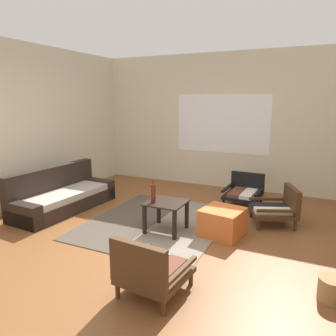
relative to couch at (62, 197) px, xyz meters
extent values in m
plane|color=brown|center=(1.96, -0.51, -0.22)|extent=(7.80, 7.80, 0.00)
cube|color=beige|center=(1.96, 2.55, 1.13)|extent=(5.60, 0.12, 2.70)
cube|color=white|center=(1.96, 2.49, 1.09)|extent=(1.90, 0.01, 1.16)
cube|color=beige|center=(-0.70, -0.21, 1.13)|extent=(0.12, 6.60, 2.70)
cube|color=#4C4238|center=(1.22, 0.14, -0.21)|extent=(0.94, 2.24, 0.01)
cube|color=gray|center=(2.16, 0.14, -0.21)|extent=(0.94, 2.24, 0.01)
cube|color=black|center=(0.06, 0.00, -0.11)|extent=(0.77, 1.82, 0.22)
cube|color=#B2A899|center=(0.09, -0.01, 0.05)|extent=(0.66, 1.63, 0.10)
cube|color=black|center=(-0.21, 0.01, 0.19)|extent=(0.24, 1.79, 0.59)
cube|color=black|center=(0.11, 0.80, -0.04)|extent=(0.68, 0.22, 0.35)
cube|color=black|center=(0.02, -0.80, -0.04)|extent=(0.68, 0.22, 0.35)
cube|color=black|center=(1.95, -0.08, 0.20)|extent=(0.52, 0.50, 0.02)
cube|color=black|center=(1.72, 0.13, -0.01)|extent=(0.04, 0.04, 0.41)
cube|color=black|center=(2.17, 0.13, -0.01)|extent=(0.04, 0.04, 0.41)
cube|color=black|center=(1.72, -0.29, -0.01)|extent=(0.04, 0.04, 0.41)
cube|color=black|center=(2.17, -0.29, -0.01)|extent=(0.04, 0.04, 0.41)
cylinder|color=black|center=(2.89, 1.23, -0.15)|extent=(0.04, 0.04, 0.14)
cylinder|color=black|center=(2.39, 1.25, -0.15)|extent=(0.04, 0.04, 0.14)
cylinder|color=black|center=(2.92, 1.78, -0.15)|extent=(0.04, 0.04, 0.14)
cylinder|color=black|center=(2.41, 1.80, -0.15)|extent=(0.04, 0.04, 0.14)
cube|color=black|center=(2.65, 1.52, -0.06)|extent=(0.61, 0.66, 0.05)
cube|color=silver|center=(2.75, 1.49, 0.00)|extent=(0.22, 0.58, 0.06)
cube|color=brown|center=(2.55, 1.50, 0.00)|extent=(0.22, 0.58, 0.06)
cube|color=black|center=(2.66, 1.80, 0.13)|extent=(0.59, 0.09, 0.33)
cube|color=black|center=(2.92, 1.50, 0.06)|extent=(0.07, 0.63, 0.04)
cube|color=black|center=(2.38, 1.53, 0.06)|extent=(0.07, 0.63, 0.04)
cylinder|color=#472D19|center=(2.24, -1.11, -0.15)|extent=(0.04, 0.04, 0.14)
cylinder|color=#472D19|center=(2.73, -1.15, -0.15)|extent=(0.04, 0.04, 0.14)
cylinder|color=#472D19|center=(2.20, -1.63, -0.15)|extent=(0.04, 0.04, 0.14)
cylinder|color=#472D19|center=(2.68, -1.67, -0.15)|extent=(0.04, 0.04, 0.14)
cube|color=#472D19|center=(2.46, -1.39, -0.05)|extent=(0.62, 0.65, 0.05)
cube|color=silver|center=(2.36, -1.36, 0.00)|extent=(0.23, 0.56, 0.06)
cube|color=brown|center=(2.56, -1.38, 0.00)|extent=(0.23, 0.56, 0.06)
cube|color=#472D19|center=(2.44, -1.66, 0.18)|extent=(0.57, 0.12, 0.40)
cube|color=#472D19|center=(2.20, -1.37, 0.06)|extent=(0.10, 0.60, 0.04)
cube|color=#472D19|center=(2.72, -1.42, 0.06)|extent=(0.10, 0.60, 0.04)
cylinder|color=#472D19|center=(3.09, 0.50, -0.14)|extent=(0.04, 0.04, 0.15)
cylinder|color=#472D19|center=(2.90, 0.96, -0.14)|extent=(0.04, 0.04, 0.15)
cylinder|color=#472D19|center=(3.56, 0.69, -0.14)|extent=(0.04, 0.04, 0.15)
cylinder|color=#472D19|center=(3.37, 1.15, -0.14)|extent=(0.04, 0.04, 0.15)
cube|color=#472D19|center=(3.23, 0.83, -0.04)|extent=(0.76, 0.75, 0.05)
cube|color=silver|center=(3.25, 0.73, 0.01)|extent=(0.56, 0.37, 0.06)
cube|color=black|center=(3.17, 0.91, 0.01)|extent=(0.56, 0.37, 0.06)
cube|color=#472D19|center=(3.47, 0.93, 0.16)|extent=(0.28, 0.56, 0.35)
cube|color=#472D19|center=(3.33, 0.58, 0.07)|extent=(0.56, 0.26, 0.04)
cube|color=#472D19|center=(3.13, 1.08, 0.07)|extent=(0.56, 0.26, 0.04)
cube|color=#D1662D|center=(2.68, 0.13, -0.03)|extent=(0.59, 0.59, 0.37)
cylinder|color=#5B2319|center=(1.80, -0.17, 0.33)|extent=(0.06, 0.06, 0.25)
cylinder|color=#5B2319|center=(1.80, -0.17, 0.49)|extent=(0.03, 0.03, 0.06)
cylinder|color=#9E7A4C|center=(3.97, -0.83, -0.11)|extent=(0.24, 0.24, 0.21)
camera|label=1|loc=(3.72, -3.78, 1.56)|focal=33.92mm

